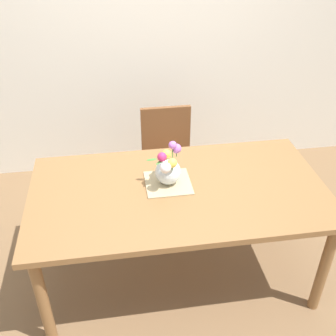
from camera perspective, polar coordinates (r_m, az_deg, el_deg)
name	(u,v)px	position (r m, az deg, el deg)	size (l,w,h in m)	color
ground_plane	(177,272)	(3.10, 1.31, -14.57)	(12.00, 12.00, 0.00)	brown
back_wall	(149,24)	(3.75, -2.78, 19.69)	(7.00, 0.10, 2.80)	silver
dining_table	(179,199)	(2.62, 1.50, -4.39)	(1.89, 1.02, 0.78)	olive
chair_far	(168,153)	(3.41, -0.04, 2.09)	(0.42, 0.42, 0.90)	brown
placemat	(168,183)	(2.61, 0.00, -2.11)	(0.29, 0.29, 0.01)	tan
flower_vase	(168,168)	(2.54, 0.03, -0.07)	(0.23, 0.24, 0.27)	silver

